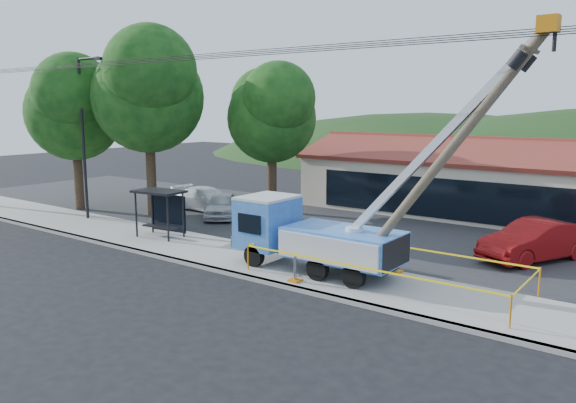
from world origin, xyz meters
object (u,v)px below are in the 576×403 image
(leaning_pole, at_px, (445,156))
(bus_shelter, at_px, (162,202))
(utility_truck, at_px, (313,233))
(car_silver, at_px, (222,219))
(car_red, at_px, (534,262))
(car_white, at_px, (208,212))

(leaning_pole, relative_size, bus_shelter, 3.44)
(utility_truck, relative_size, car_silver, 2.75)
(car_red, bearing_deg, utility_truck, -107.00)
(bus_shelter, relative_size, car_red, 0.50)
(utility_truck, bearing_deg, car_white, 151.37)
(bus_shelter, relative_size, car_silver, 0.60)
(utility_truck, distance_m, car_white, 14.13)
(leaning_pole, xyz_separation_m, car_silver, (-15.23, 5.69, -4.82))
(utility_truck, relative_size, leaning_pole, 1.32)
(leaning_pole, bearing_deg, car_white, 158.81)
(utility_truck, xyz_separation_m, car_silver, (-10.16, 5.67, -1.62))
(leaning_pole, height_order, car_silver, leaning_pole)
(car_red, bearing_deg, car_silver, -149.43)
(car_red, bearing_deg, bus_shelter, -130.78)
(car_silver, bearing_deg, car_white, 117.58)
(car_white, bearing_deg, car_red, -88.69)
(utility_truck, xyz_separation_m, leaning_pole, (5.07, -0.02, 3.20))
(car_silver, bearing_deg, leaning_pole, -56.89)
(car_silver, distance_m, car_red, 16.68)
(leaning_pole, distance_m, bus_shelter, 14.48)
(car_silver, xyz_separation_m, car_red, (16.65, 1.08, 0.00))
(utility_truck, distance_m, leaning_pole, 6.00)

